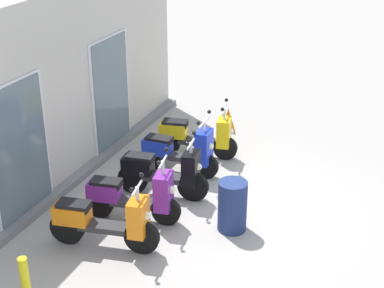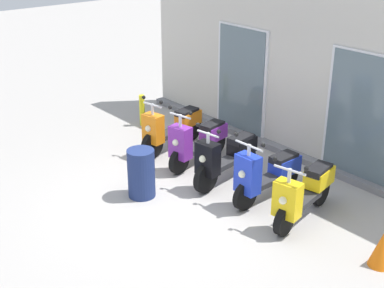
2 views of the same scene
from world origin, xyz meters
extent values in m
plane|color=#A8A39E|center=(0.00, 0.00, 0.00)|extent=(40.00, 40.00, 0.00)
cube|color=beige|center=(0.00, 3.00, 1.68)|extent=(8.31, 0.30, 3.36)
cube|color=slate|center=(0.00, 2.75, 0.06)|extent=(8.31, 0.20, 0.12)
cube|color=silver|center=(-1.42, 2.83, 1.15)|extent=(1.38, 0.04, 2.30)
cube|color=slate|center=(-1.42, 2.80, 1.15)|extent=(1.26, 0.02, 2.22)
cube|color=silver|center=(1.42, 2.83, 1.15)|extent=(1.38, 0.04, 2.30)
cube|color=slate|center=(1.42, 2.80, 1.15)|extent=(1.26, 0.02, 2.22)
cylinder|color=black|center=(-1.61, 0.66, 0.26)|extent=(0.19, 0.54, 0.53)
cylinder|color=black|center=(-1.80, 1.80, 0.26)|extent=(0.19, 0.54, 0.53)
cube|color=#2D2D30|center=(-1.70, 1.23, 0.36)|extent=(0.38, 0.75, 0.09)
cube|color=orange|center=(-1.61, 0.70, 0.60)|extent=(0.42, 0.30, 0.55)
sphere|color=#F2EFCC|center=(-1.59, 0.57, 0.64)|extent=(0.12, 0.12, 0.12)
cube|color=orange|center=(-1.78, 1.70, 0.52)|extent=(0.38, 0.56, 0.28)
cube|color=black|center=(-1.78, 1.66, 0.66)|extent=(0.34, 0.52, 0.11)
cylinder|color=silver|center=(-1.61, 0.70, 0.97)|extent=(0.06, 0.06, 0.23)
cylinder|color=silver|center=(-1.61, 0.70, 1.07)|extent=(0.44, 0.11, 0.04)
sphere|color=black|center=(-1.39, 0.74, 1.17)|extent=(0.07, 0.07, 0.07)
sphere|color=black|center=(-1.83, 0.66, 1.17)|extent=(0.07, 0.07, 0.07)
cylinder|color=black|center=(-0.77, 0.65, 0.23)|extent=(0.19, 0.47, 0.46)
cylinder|color=black|center=(-0.97, 1.74, 0.23)|extent=(0.19, 0.47, 0.46)
cube|color=#2D2D30|center=(-0.87, 1.20, 0.33)|extent=(0.38, 0.72, 0.09)
cube|color=purple|center=(-0.78, 0.69, 0.59)|extent=(0.42, 0.30, 0.60)
sphere|color=#F2EFCC|center=(-0.76, 0.56, 0.63)|extent=(0.12, 0.12, 0.12)
cube|color=purple|center=(-0.95, 1.64, 0.49)|extent=(0.39, 0.57, 0.28)
cube|color=black|center=(-0.95, 1.60, 0.63)|extent=(0.34, 0.52, 0.11)
cylinder|color=silver|center=(-0.78, 0.69, 0.99)|extent=(0.06, 0.06, 0.25)
cylinder|color=silver|center=(-0.78, 0.69, 1.10)|extent=(0.46, 0.12, 0.04)
sphere|color=black|center=(-0.55, 0.73, 1.20)|extent=(0.07, 0.07, 0.07)
sphere|color=black|center=(-1.01, 0.65, 1.20)|extent=(0.07, 0.07, 0.07)
cylinder|color=black|center=(0.08, 0.54, 0.27)|extent=(0.17, 0.54, 0.53)
cylinder|color=black|center=(-0.06, 1.61, 0.27)|extent=(0.17, 0.54, 0.53)
cube|color=#2D2D30|center=(0.01, 1.07, 0.37)|extent=(0.35, 0.70, 0.09)
cube|color=black|center=(0.07, 0.58, 0.61)|extent=(0.41, 0.29, 0.56)
sphere|color=#F2EFCC|center=(0.09, 0.45, 0.65)|extent=(0.12, 0.12, 0.12)
cube|color=black|center=(-0.05, 1.51, 0.55)|extent=(0.37, 0.55, 0.28)
cube|color=black|center=(-0.05, 1.47, 0.69)|extent=(0.32, 0.51, 0.11)
cylinder|color=silver|center=(0.07, 0.58, 0.97)|extent=(0.06, 0.06, 0.20)
cylinder|color=silver|center=(0.07, 0.58, 1.05)|extent=(0.45, 0.09, 0.04)
sphere|color=black|center=(0.29, 0.61, 1.15)|extent=(0.07, 0.07, 0.07)
sphere|color=black|center=(-0.15, 0.55, 1.15)|extent=(0.07, 0.07, 0.07)
cylinder|color=black|center=(0.91, 0.63, 0.24)|extent=(0.11, 0.48, 0.47)
cylinder|color=black|center=(0.88, 1.68, 0.24)|extent=(0.11, 0.48, 0.47)
cube|color=#2D2D30|center=(0.89, 1.16, 0.34)|extent=(0.28, 0.66, 0.09)
cube|color=#1E38C6|center=(0.91, 0.67, 0.61)|extent=(0.39, 0.25, 0.63)
sphere|color=#F2EFCC|center=(0.91, 0.54, 0.65)|extent=(0.12, 0.12, 0.12)
cube|color=#1E38C6|center=(0.88, 1.58, 0.48)|extent=(0.31, 0.53, 0.28)
cube|color=black|center=(0.88, 1.54, 0.62)|extent=(0.27, 0.49, 0.11)
cylinder|color=silver|center=(0.91, 0.67, 1.01)|extent=(0.06, 0.06, 0.20)
cylinder|color=silver|center=(0.91, 0.67, 1.09)|extent=(0.55, 0.05, 0.04)
sphere|color=black|center=(1.18, 0.68, 1.19)|extent=(0.07, 0.07, 0.07)
sphere|color=black|center=(0.63, 0.67, 1.19)|extent=(0.07, 0.07, 0.07)
cylinder|color=black|center=(1.78, 0.56, 0.23)|extent=(0.20, 0.47, 0.46)
cylinder|color=black|center=(1.57, 1.67, 0.23)|extent=(0.20, 0.47, 0.46)
cube|color=#2D2D30|center=(1.68, 1.12, 0.33)|extent=(0.39, 0.74, 0.09)
cube|color=yellow|center=(1.78, 0.60, 0.56)|extent=(0.42, 0.31, 0.54)
sphere|color=#F2EFCC|center=(1.80, 0.47, 0.60)|extent=(0.12, 0.12, 0.12)
cube|color=yellow|center=(1.59, 1.57, 0.53)|extent=(0.39, 0.57, 0.28)
cube|color=black|center=(1.60, 1.54, 0.67)|extent=(0.35, 0.52, 0.11)
cylinder|color=silver|center=(1.78, 0.60, 0.93)|extent=(0.06, 0.06, 0.24)
cylinder|color=silver|center=(1.78, 0.60, 1.03)|extent=(0.50, 0.13, 0.04)
sphere|color=black|center=(2.02, 0.64, 1.13)|extent=(0.07, 0.07, 0.07)
sphere|color=black|center=(1.53, 0.55, 1.13)|extent=(0.07, 0.07, 0.07)
cylinder|color=yellow|center=(-3.16, 1.53, 0.35)|extent=(0.12, 0.12, 0.70)
cone|color=orange|center=(3.11, 0.96, 0.26)|extent=(0.32, 0.32, 0.52)
cylinder|color=navy|center=(-0.51, -0.36, 0.41)|extent=(0.45, 0.45, 0.83)
camera|label=1|loc=(-7.88, -2.70, 5.04)|focal=54.41mm
camera|label=2|loc=(6.03, -4.78, 4.33)|focal=49.96mm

